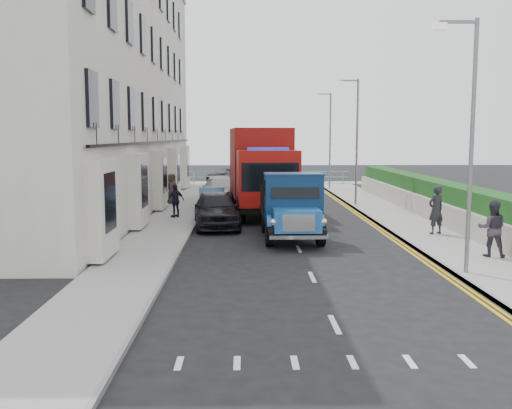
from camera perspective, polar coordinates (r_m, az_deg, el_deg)
name	(u,v)px	position (r m, az deg, el deg)	size (l,w,h in m)	color
ground	(305,261)	(17.95, 4.89, -5.70)	(120.00, 120.00, 0.00)	black
pavement_west	(174,219)	(26.92, -8.21, -1.41)	(2.40, 38.00, 0.12)	gray
pavement_east	(397,218)	(27.65, 13.93, -1.33)	(2.60, 38.00, 0.12)	gray
promenade	(268,183)	(46.62, 1.21, 2.13)	(30.00, 2.50, 0.12)	gray
sea_plane	(259,165)	(77.55, 0.30, 3.97)	(120.00, 120.00, 0.00)	slate
terrace_west	(99,73)	(31.54, -15.42, 12.56)	(6.31, 30.20, 14.25)	silver
garden_east	(438,200)	(28.10, 17.75, 0.40)	(1.45, 28.00, 1.75)	#B2AD9E
seafront_railing	(268,178)	(45.79, 1.25, 2.70)	(13.00, 0.08, 1.11)	#59B2A5
lamp_near	(468,132)	(16.57, 20.41, 6.78)	(1.23, 0.18, 7.00)	slate
lamp_mid	(355,134)	(32.00, 9.86, 6.93)	(1.23, 0.18, 7.00)	slate
lamp_far	(328,135)	(41.87, 7.26, 6.93)	(1.23, 0.18, 7.00)	slate
bedford_lorry	(293,211)	(21.07, 3.69, -0.63)	(2.22, 5.37, 2.51)	black
red_lorry	(261,168)	(28.80, 0.49, 3.64)	(3.30, 8.36, 4.29)	black
parked_car_front	(216,209)	(24.49, -3.99, -0.46)	(1.86, 4.62, 1.57)	black
parked_car_mid	(212,200)	(29.66, -4.45, 0.49)	(1.32, 3.77, 1.24)	teal
parked_car_rear	(220,190)	(33.93, -3.67, 1.49)	(2.05, 5.05, 1.47)	#A9AAAE
seafront_car_left	(232,178)	(42.62, -2.43, 2.66)	(2.62, 5.68, 1.58)	black
seafront_car_right	(280,183)	(39.71, 2.46, 2.16)	(1.55, 3.86, 1.32)	#BBBCC1
pedestrian_east_near	(436,210)	(23.08, 17.56, -0.50)	(0.69, 0.45, 1.90)	black
pedestrian_east_far	(492,228)	(19.38, 22.54, -2.22)	(0.87, 0.68, 1.79)	#38313C
pedestrian_west_near	(176,201)	(26.91, -8.04, 0.39)	(0.92, 0.38, 1.56)	black
pedestrian_west_far	(172,189)	(32.39, -8.43, 1.59)	(0.83, 0.54, 1.69)	#40302E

